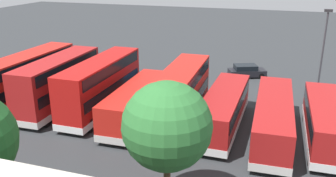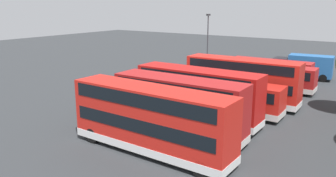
# 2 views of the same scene
# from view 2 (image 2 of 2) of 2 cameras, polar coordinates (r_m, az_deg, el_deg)

# --- Properties ---
(ground_plane) EXTENTS (140.00, 140.00, 0.00)m
(ground_plane) POSITION_cam_2_polar(r_m,az_deg,el_deg) (38.59, -2.32, -0.84)
(ground_plane) COLOR #2D3033
(bus_single_deck_near_end) EXTENTS (2.83, 10.15, 2.95)m
(bus_single_deck_near_end) POSITION_cam_2_polar(r_m,az_deg,el_deg) (45.36, 16.70, 2.91)
(bus_single_deck_near_end) COLOR #A51919
(bus_single_deck_near_end) RESTS_ON ground
(bus_single_deck_second) EXTENTS (2.97, 11.77, 2.95)m
(bus_single_deck_second) POSITION_cam_2_polar(r_m,az_deg,el_deg) (41.86, 15.64, 2.10)
(bus_single_deck_second) COLOR #A51919
(bus_single_deck_second) RESTS_ON ground
(bus_single_deck_third) EXTENTS (2.70, 10.74, 2.95)m
(bus_single_deck_third) POSITION_cam_2_polar(r_m,az_deg,el_deg) (38.54, 13.15, 1.26)
(bus_single_deck_third) COLOR #A51919
(bus_single_deck_third) RESTS_ON ground
(bus_double_decker_fourth) EXTENTS (2.95, 11.48, 4.55)m
(bus_double_decker_fourth) POSITION_cam_2_polar(r_m,az_deg,el_deg) (35.03, 12.22, 1.44)
(bus_double_decker_fourth) COLOR red
(bus_double_decker_fourth) RESTS_ON ground
(bus_single_deck_fifth) EXTENTS (2.83, 10.28, 2.95)m
(bus_single_deck_fifth) POSITION_cam_2_polar(r_m,az_deg,el_deg) (32.01, 9.86, -1.16)
(bus_single_deck_fifth) COLOR red
(bus_single_deck_fifth) RESTS_ON ground
(bus_double_decker_sixth) EXTENTS (2.65, 11.03, 4.55)m
(bus_double_decker_sixth) POSITION_cam_2_polar(r_m,az_deg,el_deg) (29.00, 5.00, -0.89)
(bus_double_decker_sixth) COLOR #B71411
(bus_double_decker_sixth) RESTS_ON ground
(bus_double_decker_seventh) EXTENTS (2.81, 10.48, 4.55)m
(bus_double_decker_seventh) POSITION_cam_2_polar(r_m,az_deg,el_deg) (25.54, 1.82, -2.91)
(bus_double_decker_seventh) COLOR #A51919
(bus_double_decker_seventh) RESTS_ON ground
(bus_double_decker_far_end) EXTENTS (2.71, 11.97, 4.55)m
(bus_double_decker_far_end) POSITION_cam_2_polar(r_m,az_deg,el_deg) (22.84, -2.92, -4.98)
(bus_double_decker_far_end) COLOR red
(bus_double_decker_far_end) RESTS_ON ground
(box_truck_blue) EXTENTS (3.22, 7.71, 3.20)m
(box_truck_blue) POSITION_cam_2_polar(r_m,az_deg,el_deg) (49.62, 21.73, 3.52)
(box_truck_blue) COLOR #235999
(box_truck_blue) RESTS_ON ground
(car_hatchback_silver) EXTENTS (4.46, 3.25, 1.43)m
(car_hatchback_silver) POSITION_cam_2_polar(r_m,az_deg,el_deg) (45.88, -3.67, 2.42)
(car_hatchback_silver) COLOR black
(car_hatchback_silver) RESTS_ON ground
(car_small_green) EXTENTS (2.99, 4.75, 1.43)m
(car_small_green) POSITION_cam_2_polar(r_m,az_deg,el_deg) (38.57, -3.62, 0.21)
(car_small_green) COLOR #1E479E
(car_small_green) RESTS_ON ground
(lamp_post_tall) EXTENTS (0.70, 0.30, 8.51)m
(lamp_post_tall) POSITION_cam_2_polar(r_m,az_deg,el_deg) (48.35, 6.64, 8.04)
(lamp_post_tall) COLOR #38383D
(lamp_post_tall) RESTS_ON ground
(waste_bin_yellow) EXTENTS (0.60, 0.60, 0.95)m
(waste_bin_yellow) POSITION_cam_2_polar(r_m,az_deg,el_deg) (35.27, -7.66, -1.59)
(waste_bin_yellow) COLOR yellow
(waste_bin_yellow) RESTS_ON ground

